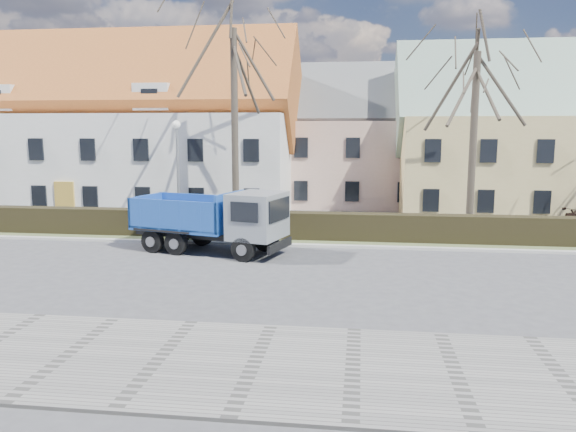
# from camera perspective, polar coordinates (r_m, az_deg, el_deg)

# --- Properties ---
(ground) EXTENTS (120.00, 120.00, 0.00)m
(ground) POSITION_cam_1_polar(r_m,az_deg,el_deg) (21.49, -5.03, -5.50)
(ground) COLOR #444447
(sidewalk_near) EXTENTS (80.00, 5.00, 0.08)m
(sidewalk_near) POSITION_cam_1_polar(r_m,az_deg,el_deg) (13.72, -12.90, -14.01)
(sidewalk_near) COLOR gray
(sidewalk_near) RESTS_ON ground
(curb_far) EXTENTS (80.00, 0.30, 0.12)m
(curb_far) POSITION_cam_1_polar(r_m,az_deg,el_deg) (25.87, -2.85, -2.87)
(curb_far) COLOR #B2B0A7
(curb_far) RESTS_ON ground
(grass_strip) EXTENTS (80.00, 3.00, 0.10)m
(grass_strip) POSITION_cam_1_polar(r_m,az_deg,el_deg) (27.42, -2.25, -2.21)
(grass_strip) COLOR #4A5731
(grass_strip) RESTS_ON ground
(hedge) EXTENTS (60.00, 0.90, 1.30)m
(hedge) POSITION_cam_1_polar(r_m,az_deg,el_deg) (27.12, -2.33, -1.05)
(hedge) COLOR black
(hedge) RESTS_ON ground
(building_white) EXTENTS (26.80, 10.80, 9.50)m
(building_white) POSITION_cam_1_polar(r_m,az_deg,el_deg) (40.34, -18.52, 7.62)
(building_white) COLOR silver
(building_white) RESTS_ON ground
(building_pink) EXTENTS (10.80, 8.80, 8.00)m
(building_pink) POSITION_cam_1_polar(r_m,az_deg,el_deg) (40.35, 6.70, 6.95)
(building_pink) COLOR #C8A08E
(building_pink) RESTS_ON ground
(building_yellow) EXTENTS (18.80, 10.80, 8.50)m
(building_yellow) POSITION_cam_1_polar(r_m,az_deg,el_deg) (39.06, 24.65, 6.51)
(building_yellow) COLOR #D0B772
(building_yellow) RESTS_ON ground
(tree_1) EXTENTS (9.20, 9.20, 12.65)m
(tree_1) POSITION_cam_1_polar(r_m,az_deg,el_deg) (29.57, -5.46, 10.78)
(tree_1) COLOR #372F26
(tree_1) RESTS_ON ground
(tree_2) EXTENTS (8.00, 8.00, 11.00)m
(tree_2) POSITION_cam_1_polar(r_m,az_deg,el_deg) (29.34, 18.37, 8.78)
(tree_2) COLOR #372F26
(tree_2) RESTS_ON ground
(dump_truck) EXTENTS (7.44, 4.34, 2.80)m
(dump_truck) POSITION_cam_1_polar(r_m,az_deg,el_deg) (24.60, -8.45, -0.39)
(dump_truck) COLOR #153F96
(dump_truck) RESTS_ON ground
(streetlight) EXTENTS (0.45, 0.45, 5.79)m
(streetlight) POSITION_cam_1_polar(r_m,az_deg,el_deg) (28.92, -11.11, 3.90)
(streetlight) COLOR gray
(streetlight) RESTS_ON ground
(cart_frame) EXTENTS (0.89, 0.71, 0.71)m
(cart_frame) POSITION_cam_1_polar(r_m,az_deg,el_deg) (26.67, -9.40, -1.97)
(cart_frame) COLOR silver
(cart_frame) RESTS_ON ground
(parked_car_a) EXTENTS (4.46, 2.97, 1.41)m
(parked_car_a) POSITION_cam_1_polar(r_m,az_deg,el_deg) (31.85, -9.79, 0.42)
(parked_car_a) COLOR black
(parked_car_a) RESTS_ON ground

